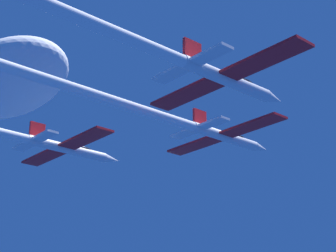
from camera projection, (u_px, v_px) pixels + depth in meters
jet_lead at (132, 107)px, 54.86m from camera, size 16.73×49.62×2.77m
jet_right_wing at (77, 17)px, 37.56m from camera, size 16.73×52.89×2.77m
cloud_wispy at (7, 81)px, 114.05m from camera, size 35.96×19.78×12.59m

